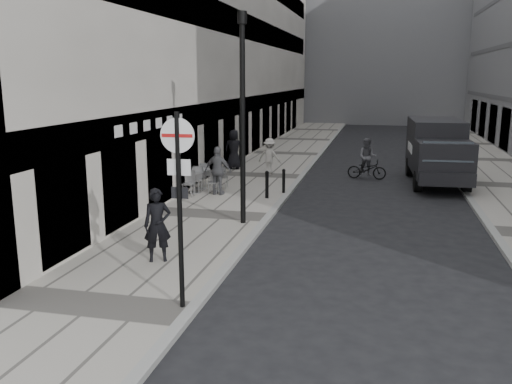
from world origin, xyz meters
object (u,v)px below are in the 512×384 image
sign_post (179,185)px  cyclist (367,163)px  walking_man (157,225)px  lamppost (243,109)px  panel_van (437,148)px

sign_post → cyclist: (3.18, 15.71, -1.88)m
walking_man → lamppost: size_ratio=0.29×
panel_van → cyclist: bearing=170.8°
panel_van → cyclist: 3.14m
walking_man → lamppost: bearing=48.9°
lamppost → cyclist: bearing=68.7°
panel_van → cyclist: (-3.01, 0.35, -0.82)m
sign_post → panel_van: sign_post is taller
panel_van → cyclist: size_ratio=3.16×
sign_post → cyclist: 16.14m
sign_post → cyclist: size_ratio=2.05×
walking_man → panel_van: (7.77, 12.85, 0.52)m
walking_man → panel_van: panel_van is taller
walking_man → lamppost: lamppost is taller
lamppost → panel_van: (6.59, 8.85, -2.13)m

